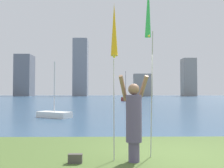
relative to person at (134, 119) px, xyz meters
name	(u,v)px	position (x,y,z in m)	size (l,w,h in m)	color
ground	(115,99)	(0.99, 51.58, -1.05)	(120.00, 138.00, 0.12)	#4C662D
person	(134,119)	(0.00, 0.00, 0.00)	(0.74, 0.54, 2.01)	#594C72
kite_flag_left	(114,32)	(-0.46, -0.11, 1.99)	(0.16, 0.63, 3.69)	#B2B2B7
kite_flag_right	(148,12)	(0.46, 0.63, 2.72)	(0.16, 0.80, 4.56)	#B2B2B7
bag	(75,158)	(-1.34, -0.10, -0.88)	(0.32, 0.13, 0.21)	#4C4742
sailboat_0	(54,114)	(-4.03, 9.73, -0.77)	(2.40, 1.88, 3.56)	white
sailboat_3	(126,99)	(2.58, 39.26, -0.60)	(1.84, 2.43, 5.56)	maroon
skyline_tower_0	(25,76)	(-35.51, 94.65, 7.53)	(6.51, 7.49, 17.04)	slate
skyline_tower_1	(81,68)	(-12.26, 94.78, 10.81)	(5.84, 7.48, 23.60)	gray
skyline_tower_2	(143,85)	(13.26, 92.17, 3.56)	(7.49, 3.15, 9.09)	gray
skyline_tower_3	(189,77)	(33.35, 96.15, 6.97)	(5.35, 5.67, 15.92)	gray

